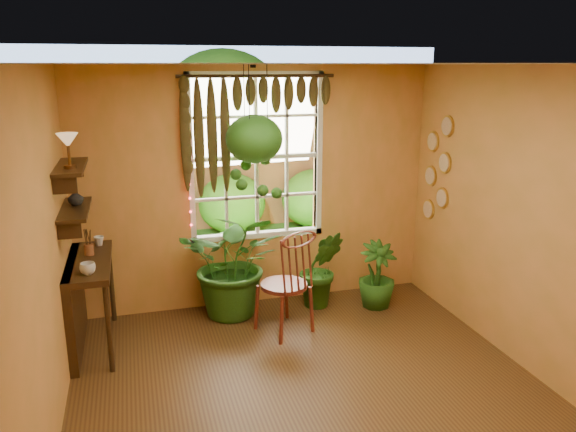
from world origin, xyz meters
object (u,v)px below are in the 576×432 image
at_px(potted_plant_mid, 321,269).
at_px(hanging_basket, 254,146).
at_px(windsor_chair, 286,298).
at_px(potted_plant_left, 235,262).
at_px(counter_ledge, 80,295).

height_order(potted_plant_mid, hanging_basket, hanging_basket).
bearing_deg(hanging_basket, windsor_chair, -68.30).
bearing_deg(potted_plant_left, hanging_basket, -14.06).
xyz_separation_m(windsor_chair, potted_plant_mid, (0.56, 0.52, 0.08)).
distance_m(potted_plant_mid, hanging_basket, 1.62).
relative_size(potted_plant_left, hanging_basket, 0.87).
relative_size(counter_ledge, windsor_chair, 0.93).
bearing_deg(potted_plant_mid, hanging_basket, -178.95).
relative_size(windsor_chair, potted_plant_mid, 1.43).
relative_size(potted_plant_left, potted_plant_mid, 1.35).
distance_m(counter_ledge, potted_plant_left, 1.61).
xyz_separation_m(counter_ledge, potted_plant_left, (1.58, 0.34, 0.06)).
xyz_separation_m(potted_plant_left, hanging_basket, (0.23, -0.06, 1.27)).
relative_size(counter_ledge, potted_plant_mid, 1.32).
bearing_deg(counter_ledge, windsor_chair, -6.25).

